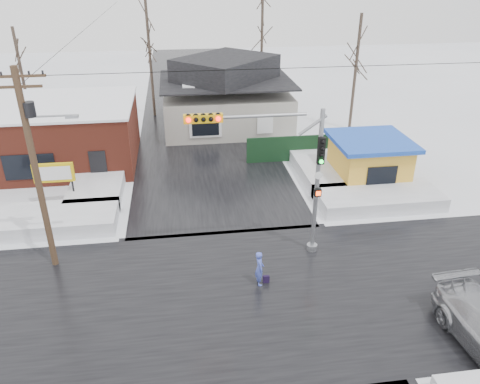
{
  "coord_description": "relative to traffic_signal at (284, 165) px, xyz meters",
  "views": [
    {
      "loc": [
        -2.05,
        -15.26,
        12.58
      ],
      "look_at": [
        0.61,
        3.72,
        3.0
      ],
      "focal_mm": 35.0,
      "sensor_mm": 36.0,
      "label": 1
    }
  ],
  "objects": [
    {
      "name": "ground",
      "position": [
        -2.43,
        -2.97,
        -4.54
      ],
      "size": [
        120.0,
        120.0,
        0.0
      ],
      "primitive_type": "plane",
      "color": "white",
      "rests_on": "ground"
    },
    {
      "name": "road_ns",
      "position": [
        -2.43,
        -2.97,
        -4.53
      ],
      "size": [
        10.0,
        120.0,
        0.02
      ],
      "primitive_type": "cube",
      "color": "black",
      "rests_on": "ground"
    },
    {
      "name": "road_ew",
      "position": [
        -2.43,
        -2.97,
        -4.53
      ],
      "size": [
        120.0,
        10.0,
        0.02
      ],
      "primitive_type": "cube",
      "color": "black",
      "rests_on": "ground"
    },
    {
      "name": "snowbank_nw",
      "position": [
        -11.43,
        4.03,
        -4.14
      ],
      "size": [
        7.0,
        3.0,
        0.8
      ],
      "primitive_type": "cube",
      "color": "white",
      "rests_on": "ground"
    },
    {
      "name": "snowbank_ne",
      "position": [
        6.57,
        4.03,
        -4.14
      ],
      "size": [
        7.0,
        3.0,
        0.8
      ],
      "primitive_type": "cube",
      "color": "white",
      "rests_on": "ground"
    },
    {
      "name": "snowbank_nside_w",
      "position": [
        -9.43,
        9.03,
        -4.14
      ],
      "size": [
        3.0,
        8.0,
        0.8
      ],
      "primitive_type": "cube",
      "color": "white",
      "rests_on": "ground"
    },
    {
      "name": "snowbank_nside_e",
      "position": [
        4.57,
        9.03,
        -4.14
      ],
      "size": [
        3.0,
        8.0,
        0.8
      ],
      "primitive_type": "cube",
      "color": "white",
      "rests_on": "ground"
    },
    {
      "name": "traffic_signal",
      "position": [
        0.0,
        0.0,
        0.0
      ],
      "size": [
        6.05,
        0.68,
        7.0
      ],
      "color": "gray",
      "rests_on": "ground"
    },
    {
      "name": "utility_pole",
      "position": [
        -10.36,
        0.53,
        0.57
      ],
      "size": [
        3.15,
        0.44,
        9.0
      ],
      "color": "#382619",
      "rests_on": "ground"
    },
    {
      "name": "brick_building",
      "position": [
        -13.43,
        13.03,
        -2.46
      ],
      "size": [
        12.2,
        8.2,
        4.12
      ],
      "color": "maroon",
      "rests_on": "ground"
    },
    {
      "name": "marquee_sign",
      "position": [
        -11.43,
        6.53,
        -2.62
      ],
      "size": [
        2.2,
        0.21,
        2.55
      ],
      "color": "black",
      "rests_on": "ground"
    },
    {
      "name": "house",
      "position": [
        -0.43,
        19.03,
        -1.92
      ],
      "size": [
        10.4,
        8.4,
        5.76
      ],
      "color": "#ADA79C",
      "rests_on": "ground"
    },
    {
      "name": "kiosk",
      "position": [
        7.07,
        7.03,
        -3.08
      ],
      "size": [
        4.6,
        4.6,
        2.88
      ],
      "color": "gold",
      "rests_on": "ground"
    },
    {
      "name": "fence",
      "position": [
        4.07,
        11.03,
        -3.64
      ],
      "size": [
        8.0,
        0.12,
        1.8
      ],
      "primitive_type": "cube",
      "color": "black",
      "rests_on": "ground"
    },
    {
      "name": "tree_far_left",
      "position": [
        -6.43,
        23.03,
        3.41
      ],
      "size": [
        3.0,
        3.0,
        10.0
      ],
      "color": "#332821",
      "rests_on": "ground"
    },
    {
      "name": "tree_far_right",
      "position": [
        9.57,
        17.03,
        2.62
      ],
      "size": [
        3.0,
        3.0,
        9.0
      ],
      "color": "#332821",
      "rests_on": "ground"
    },
    {
      "name": "tree_far_west",
      "position": [
        -16.43,
        21.03,
        1.82
      ],
      "size": [
        3.0,
        3.0,
        8.0
      ],
      "color": "#332821",
      "rests_on": "ground"
    },
    {
      "name": "pedestrian",
      "position": [
        -1.4,
        -2.21,
        -3.74
      ],
      "size": [
        0.4,
        0.6,
        1.6
      ],
      "primitive_type": "imported",
      "rotation": [
        0.0,
        0.0,
        1.6
      ],
      "color": "#4758C6",
      "rests_on": "ground"
    },
    {
      "name": "shopping_bag",
      "position": [
        -1.1,
        -2.18,
        -4.36
      ],
      "size": [
        0.28,
        0.13,
        0.35
      ],
      "primitive_type": "cube",
      "rotation": [
        0.0,
        0.0,
        -0.02
      ],
      "color": "black",
      "rests_on": "ground"
    }
  ]
}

